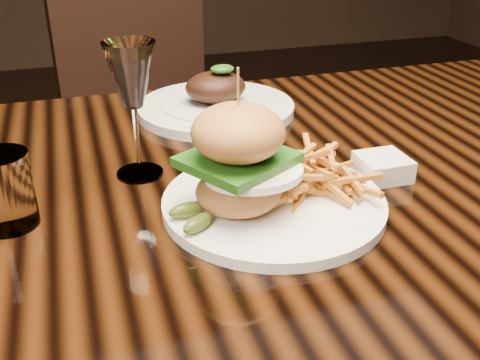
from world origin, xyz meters
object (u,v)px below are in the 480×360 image
object	(u,v)px
far_dish	(216,103)
wine_glass	(132,80)
burger_plate	(269,175)
chair_far	(149,112)
dining_table	(235,222)

from	to	relation	value
far_dish	wine_glass	bearing A→B (deg)	-128.77
burger_plate	far_dish	size ratio (longest dim) A/B	1.00
burger_plate	chair_far	bearing A→B (deg)	72.80
dining_table	burger_plate	size ratio (longest dim) A/B	5.38
dining_table	burger_plate	bearing A→B (deg)	-81.36
wine_glass	chair_far	distance (m)	0.92
wine_glass	chair_far	xyz separation A→B (m)	(0.13, 0.84, -0.36)
dining_table	wine_glass	bearing A→B (deg)	157.77
wine_glass	far_dish	size ratio (longest dim) A/B	0.67
far_dish	chair_far	size ratio (longest dim) A/B	0.31
dining_table	far_dish	xyz separation A→B (m)	(0.05, 0.28, 0.09)
wine_glass	chair_far	bearing A→B (deg)	81.15
dining_table	chair_far	world-z (taller)	chair_far
far_dish	chair_far	world-z (taller)	chair_far
dining_table	far_dish	distance (m)	0.29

